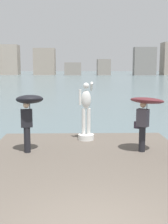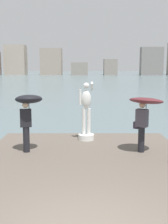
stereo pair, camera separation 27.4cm
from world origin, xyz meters
The scene contains 6 objects.
ground_plane centered at (0.00, 40.00, 0.00)m, with size 400.00×400.00×0.00m, color slate.
pier centered at (0.00, 2.47, 0.20)m, with size 6.70×10.94×0.40m, color #60564C.
statue_white_figure centered at (0.09, 6.81, 1.32)m, with size 0.63×0.88×2.31m.
onlooker_left centered at (-1.89, 5.14, 1.94)m, with size 1.09×1.11×2.01m.
onlooker_right centered at (2.03, 5.06, 1.92)m, with size 1.58×1.59×1.94m.
distant_skyline centered at (-5.47, 119.53, 5.43)m, with size 80.66×12.61×13.45m.
Camera 2 is at (-0.00, -4.55, 3.27)m, focal length 46.69 mm.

